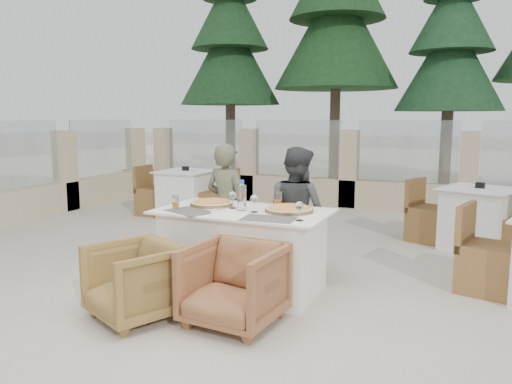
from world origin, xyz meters
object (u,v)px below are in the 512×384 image
at_px(pizza_right, 289,209).
at_px(pizza_left, 212,203).
at_px(bg_table_a, 186,194).
at_px(wine_glass_corner, 300,210).
at_px(armchair_near_right, 234,285).
at_px(dining_table, 243,250).
at_px(bg_table_b, 478,219).
at_px(diner_left, 227,207).
at_px(diner_right, 296,213).
at_px(wine_glass_near, 254,202).
at_px(water_bottle, 242,195).
at_px(armchair_near_left, 135,281).
at_px(olive_dish, 218,210).
at_px(armchair_far_left, 214,238).
at_px(beer_glass_left, 175,202).
at_px(beer_glass_right, 278,199).
at_px(wine_glass_centre, 233,199).
at_px(armchair_far_right, 285,247).

bearing_deg(pizza_right, pizza_left, 179.56).
relative_size(pizza_left, bg_table_a, 0.26).
height_order(wine_glass_corner, armchair_near_right, wine_glass_corner).
relative_size(dining_table, bg_table_a, 0.98).
bearing_deg(armchair_near_right, dining_table, 114.53).
height_order(dining_table, bg_table_b, same).
relative_size(pizza_left, wine_glass_corner, 2.31).
xyz_separation_m(dining_table, pizza_right, (0.42, 0.10, 0.41)).
height_order(diner_left, diner_right, diner_left).
bearing_deg(wine_glass_near, water_bottle, 164.24).
xyz_separation_m(armchair_near_left, bg_table_b, (2.55, 3.44, 0.07)).
relative_size(olive_dish, armchair_far_left, 0.16).
bearing_deg(beer_glass_left, armchair_near_left, -82.22).
xyz_separation_m(water_bottle, olive_dish, (-0.15, -0.19, -0.12)).
bearing_deg(dining_table, wine_glass_near, -21.94).
height_order(water_bottle, armchair_near_left, water_bottle).
bearing_deg(wine_glass_near, diner_left, 134.79).
relative_size(pizza_left, beer_glass_right, 2.79).
distance_m(beer_glass_right, diner_left, 0.74).
bearing_deg(wine_glass_centre, armchair_far_left, 132.85).
relative_size(beer_glass_left, bg_table_b, 0.08).
distance_m(beer_glass_right, diner_right, 0.31).
bearing_deg(armchair_near_left, armchair_far_right, 90.35).
bearing_deg(armchair_near_left, beer_glass_left, 122.75).
distance_m(water_bottle, armchair_near_right, 0.99).
bearing_deg(diner_left, olive_dish, 120.88).
height_order(armchair_far_right, bg_table_a, bg_table_a).
bearing_deg(wine_glass_centre, wine_glass_near, -20.86).
xyz_separation_m(wine_glass_corner, armchair_far_left, (-1.27, 0.83, -0.55)).
xyz_separation_m(dining_table, water_bottle, (-0.01, -0.01, 0.53)).
xyz_separation_m(pizza_left, bg_table_b, (2.43, 2.37, -0.41)).
bearing_deg(wine_glass_centre, wine_glass_corner, -20.65).
bearing_deg(armchair_far_left, armchair_near_left, 73.60).
bearing_deg(dining_table, pizza_right, 13.49).
xyz_separation_m(pizza_right, bg_table_b, (1.62, 2.37, -0.41)).
xyz_separation_m(wine_glass_near, armchair_near_left, (-0.65, -0.92, -0.55)).
xyz_separation_m(beer_glass_left, armchair_far_left, (-0.01, 0.77, -0.52)).
xyz_separation_m(wine_glass_corner, diner_right, (-0.29, 0.77, -0.19)).
height_order(dining_table, armchair_near_right, dining_table).
xyz_separation_m(wine_glass_near, diner_left, (-0.58, 0.59, -0.18)).
bearing_deg(wine_glass_corner, water_bottle, 160.52).
xyz_separation_m(wine_glass_near, olive_dish, (-0.29, -0.15, -0.07)).
distance_m(wine_glass_centre, armchair_far_left, 0.92).
bearing_deg(pizza_left, beer_glass_right, 16.31).
height_order(dining_table, diner_right, diner_right).
xyz_separation_m(wine_glass_corner, olive_dish, (-0.79, 0.04, -0.07)).
xyz_separation_m(olive_dish, armchair_far_right, (0.36, 0.80, -0.50)).
relative_size(pizza_left, diner_right, 0.32).
distance_m(olive_dish, bg_table_b, 3.48).
height_order(pizza_left, armchair_near_left, pizza_left).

